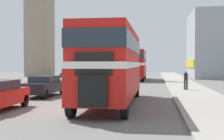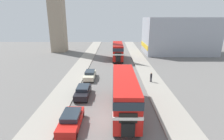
{
  "view_description": "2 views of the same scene",
  "coord_description": "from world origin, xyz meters",
  "px_view_note": "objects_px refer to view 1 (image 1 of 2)",
  "views": [
    {
      "loc": [
        3.85,
        -15.09,
        2.3
      ],
      "look_at": [
        1.48,
        2.06,
        1.93
      ],
      "focal_mm": 50.0,
      "sensor_mm": 36.0,
      "label": 1
    },
    {
      "loc": [
        0.27,
        -15.77,
        10.22
      ],
      "look_at": [
        0.0,
        12.43,
        1.71
      ],
      "focal_mm": 28.0,
      "sensor_mm": 36.0,
      "label": 2
    }
  ],
  "objects_px": {
    "car_parked_mid": "(44,86)",
    "car_parked_far": "(71,80)",
    "pedestrian_walking": "(186,79)",
    "double_decker_bus": "(112,61)",
    "bus_distant": "(136,62)"
  },
  "relations": [
    {
      "from": "car_parked_mid",
      "to": "car_parked_far",
      "type": "bearing_deg",
      "value": 89.99
    },
    {
      "from": "car_parked_far",
      "to": "pedestrian_walking",
      "type": "height_order",
      "value": "pedestrian_walking"
    },
    {
      "from": "car_parked_mid",
      "to": "pedestrian_walking",
      "type": "distance_m",
      "value": 11.51
    },
    {
      "from": "car_parked_mid",
      "to": "car_parked_far",
      "type": "distance_m",
      "value": 7.06
    },
    {
      "from": "double_decker_bus",
      "to": "bus_distant",
      "type": "xyz_separation_m",
      "value": [
        -0.2,
        25.44,
        -0.03
      ]
    },
    {
      "from": "bus_distant",
      "to": "car_parked_mid",
      "type": "bearing_deg",
      "value": -103.23
    },
    {
      "from": "car_parked_mid",
      "to": "car_parked_far",
      "type": "height_order",
      "value": "car_parked_mid"
    },
    {
      "from": "car_parked_mid",
      "to": "double_decker_bus",
      "type": "bearing_deg",
      "value": -34.84
    },
    {
      "from": "double_decker_bus",
      "to": "pedestrian_walking",
      "type": "height_order",
      "value": "double_decker_bus"
    },
    {
      "from": "bus_distant",
      "to": "car_parked_mid",
      "type": "relative_size",
      "value": 2.29
    },
    {
      "from": "bus_distant",
      "to": "car_parked_far",
      "type": "relative_size",
      "value": 2.23
    },
    {
      "from": "car_parked_far",
      "to": "pedestrian_walking",
      "type": "relative_size",
      "value": 2.86
    },
    {
      "from": "car_parked_mid",
      "to": "pedestrian_walking",
      "type": "height_order",
      "value": "pedestrian_walking"
    },
    {
      "from": "double_decker_bus",
      "to": "pedestrian_walking",
      "type": "bearing_deg",
      "value": 61.58
    },
    {
      "from": "bus_distant",
      "to": "car_parked_far",
      "type": "distance_m",
      "value": 15.64
    }
  ]
}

